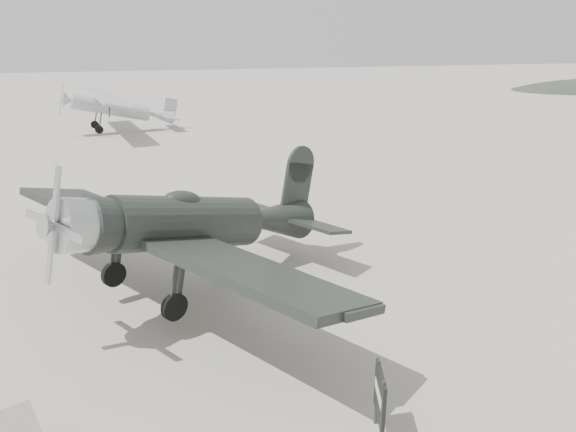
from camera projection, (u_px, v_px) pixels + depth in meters
name	position (u px, v px, depth m)	size (l,w,h in m)	color
ground	(234.00, 275.00, 16.25)	(160.00, 160.00, 0.00)	gray
lowwing_monoplane	(198.00, 223.00, 14.51)	(9.48, 10.73, 3.77)	black
highwing_monoplane	(116.00, 105.00, 37.21)	(7.54, 10.55, 2.98)	#999D9E
sign_board	(380.00, 397.00, 9.65)	(0.28, 0.90, 1.32)	#333333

